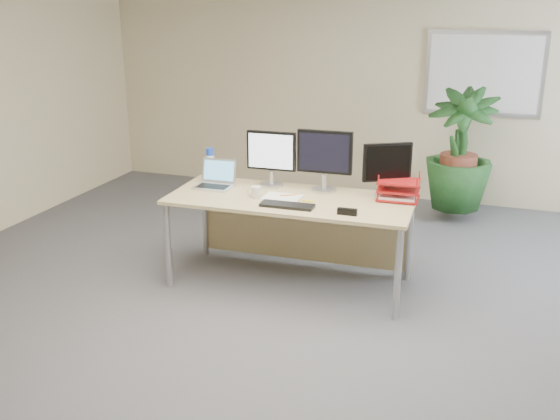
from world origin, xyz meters
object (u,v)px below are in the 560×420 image
(desk, at_px, (294,212))
(floor_plant, at_px, (459,155))
(laptop, at_px, (216,180))
(monitor_left, at_px, (271,155))
(monitor_right, at_px, (325,157))

(desk, distance_m, floor_plant, 2.38)
(floor_plant, bearing_deg, laptop, -133.63)
(monitor_left, distance_m, laptop, 0.54)
(floor_plant, relative_size, monitor_right, 2.85)
(desk, relative_size, floor_plant, 1.36)
(monitor_left, bearing_deg, laptop, -160.66)
(monitor_right, bearing_deg, floor_plant, 61.76)
(floor_plant, bearing_deg, monitor_right, -118.24)
(monitor_right, height_order, laptop, monitor_right)
(floor_plant, relative_size, laptop, 4.60)
(laptop, bearing_deg, monitor_right, 10.06)
(laptop, bearing_deg, desk, 0.54)
(desk, height_order, monitor_right, monitor_right)
(desk, bearing_deg, monitor_left, 149.08)
(floor_plant, relative_size, monitor_left, 3.07)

